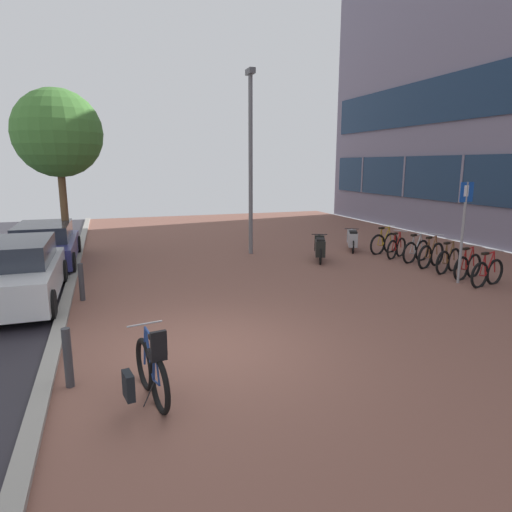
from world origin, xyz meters
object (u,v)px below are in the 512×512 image
object	(u,v)px
scooter_mid	(320,249)
lamp_post	(251,155)
bicycle_rack_01	(468,267)
bicycle_foreground	(150,372)
parked_car_far	(44,245)
bicycle_rack_03	(431,255)
bollard_far	(81,282)
bicycle_rack_04	(416,251)
bollard_near	(68,358)
scooter_near	(353,240)
bicycle_rack_06	(384,243)
street_tree	(58,134)
parked_car_near	(17,273)
bicycle_rack_05	(397,248)
bicycle_rack_00	(487,273)
bicycle_rack_02	(448,261)
parking_sign	(464,222)

from	to	relation	value
scooter_mid	lamp_post	world-z (taller)	lamp_post
bicycle_rack_01	bicycle_foreground	bearing A→B (deg)	-156.91
parked_car_far	bicycle_rack_03	bearing A→B (deg)	-20.39
parked_car_far	bollard_far	xyz separation A→B (m)	(1.25, -4.42, -0.18)
bicycle_foreground	bicycle_rack_04	size ratio (longest dim) A/B	1.08
bicycle_rack_01	bollard_near	bearing A→B (deg)	-162.93
bicycle_rack_04	scooter_near	bearing A→B (deg)	113.68
bicycle_rack_06	street_tree	world-z (taller)	street_tree
bicycle_foreground	parked_car_near	xyz separation A→B (m)	(-2.40, 5.35, 0.27)
bollard_near	bicycle_rack_05	bearing A→B (deg)	31.66
parked_car_far	street_tree	distance (m)	3.59
bicycle_rack_05	parked_car_near	bearing A→B (deg)	-172.76
parked_car_near	street_tree	world-z (taller)	street_tree
bicycle_rack_01	bollard_near	size ratio (longest dim) A/B	1.47
bicycle_rack_00	bicycle_rack_04	world-z (taller)	bicycle_rack_04
bicycle_rack_02	bollard_far	world-z (taller)	bicycle_rack_02
scooter_mid	bollard_far	bearing A→B (deg)	-163.99
lamp_post	bollard_far	xyz separation A→B (m)	(-5.37, -3.98, -2.94)
bicycle_rack_04	scooter_near	xyz separation A→B (m)	(-0.98, 2.25, 0.05)
parked_car_far	bollard_near	world-z (taller)	parked_car_far
bicycle_rack_05	scooter_near	bearing A→B (deg)	117.82
bicycle_rack_00	bicycle_rack_02	bearing A→B (deg)	86.22
bicycle_rack_06	lamp_post	xyz separation A→B (m)	(-4.44, 1.48, 3.02)
parked_car_far	bicycle_rack_00	bearing A→B (deg)	-30.01
bicycle_rack_03	bicycle_rack_04	xyz separation A→B (m)	(0.04, 0.75, -0.02)
bicycle_rack_02	bicycle_rack_00	bearing A→B (deg)	-93.78
scooter_mid	street_tree	world-z (taller)	street_tree
bicycle_rack_02	parked_car_far	distance (m)	12.21
parked_car_far	bollard_far	bearing A→B (deg)	-74.21
bicycle_rack_04	bollard_far	xyz separation A→B (m)	(-9.98, -1.01, 0.09)
bicycle_rack_02	bicycle_rack_04	bearing A→B (deg)	88.24
scooter_mid	parked_car_near	size ratio (longest dim) A/B	0.39
bicycle_foreground	parked_car_near	world-z (taller)	parked_car_near
bicycle_rack_00	parked_car_near	xyz separation A→B (m)	(-11.18, 2.32, 0.33)
bicycle_foreground	street_tree	world-z (taller)	street_tree
bicycle_rack_00	parked_car_near	size ratio (longest dim) A/B	0.33
bicycle_rack_00	bicycle_rack_03	bearing A→B (deg)	87.28
parked_car_near	parking_sign	world-z (taller)	parking_sign
bicycle_rack_03	bicycle_rack_06	distance (m)	2.25
bicycle_foreground	bicycle_rack_03	size ratio (longest dim) A/B	1.04
bicycle_rack_06	bicycle_rack_03	bearing A→B (deg)	-86.77
bicycle_foreground	bicycle_rack_06	bearing A→B (deg)	40.62
bicycle_rack_02	parked_car_near	size ratio (longest dim) A/B	0.32
bicycle_foreground	bicycle_rack_03	world-z (taller)	bicycle_foreground
bicycle_rack_03	parked_car_far	bearing A→B (deg)	159.61
bicycle_rack_03	bicycle_rack_05	world-z (taller)	bicycle_rack_03
bollard_near	parked_car_near	bearing A→B (deg)	106.26
parked_car_far	lamp_post	xyz separation A→B (m)	(6.62, -0.44, 2.76)
bicycle_rack_00	bollard_near	size ratio (longest dim) A/B	1.54
bicycle_rack_01	street_tree	xyz separation A→B (m)	(-10.58, 6.60, 3.69)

